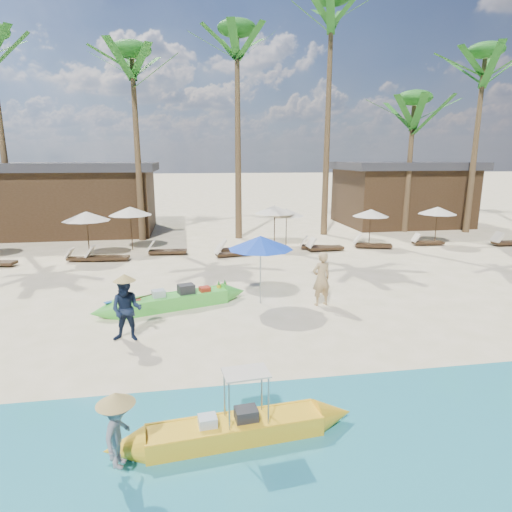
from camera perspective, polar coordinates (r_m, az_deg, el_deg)
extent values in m
plane|color=#FFE4BC|center=(11.49, -4.39, -10.67)|extent=(240.00, 240.00, 0.00)
cube|color=tan|center=(7.21, -0.50, -26.64)|extent=(240.00, 4.50, 0.01)
cube|color=green|center=(13.70, -10.98, -5.97)|extent=(3.50, 1.72, 0.41)
cube|color=white|center=(13.69, -10.99, -5.89)|extent=(2.98, 1.38, 0.19)
cube|color=#262628|center=(13.72, -9.29, -4.54)|extent=(0.58, 0.51, 0.38)
cube|color=silver|center=(13.56, -12.87, -5.07)|extent=(0.46, 0.43, 0.30)
cube|color=#B32B17|center=(13.87, -6.85, -4.57)|extent=(0.39, 0.36, 0.24)
cylinder|color=#B32B17|center=(13.47, -15.55, -5.82)|extent=(0.24, 0.24, 0.10)
cylinder|color=#262628|center=(13.32, -16.60, -6.12)|extent=(0.22, 0.22, 0.09)
sphere|color=#C7BD7C|center=(13.31, -18.04, -5.99)|extent=(0.20, 0.20, 0.20)
cylinder|color=yellow|center=(14.18, -4.98, -4.21)|extent=(0.15, 0.15, 0.20)
cylinder|color=yellow|center=(14.26, -4.16, -4.10)|extent=(0.15, 0.15, 0.20)
cube|color=yellow|center=(7.69, -2.75, -22.19)|extent=(2.97, 0.89, 0.35)
cube|color=white|center=(7.68, -2.75, -22.08)|extent=(2.55, 0.68, 0.16)
cube|color=#262628|center=(7.59, -1.32, -20.55)|extent=(0.40, 0.33, 0.28)
cube|color=silver|center=(7.50, -6.47, -21.26)|extent=(0.32, 0.29, 0.24)
cube|color=beige|center=(7.18, -1.35, -15.29)|extent=(0.78, 0.58, 0.03)
imported|color=tan|center=(13.66, 8.71, -3.01)|extent=(0.71, 0.55, 1.74)
imported|color=#141F37|center=(11.43, -16.87, -6.89)|extent=(0.90, 0.76, 1.65)
imported|color=gray|center=(6.98, -17.91, -21.58)|extent=(0.54, 0.76, 1.07)
cylinder|color=#99999E|center=(13.61, 0.60, -2.02)|extent=(0.05, 0.05, 2.15)
cone|color=blue|center=(13.40, 0.61, 1.82)|extent=(2.06, 2.06, 0.42)
cylinder|color=#362516|center=(21.27, -21.49, 2.52)|extent=(0.05, 0.05, 2.13)
cone|color=beige|center=(21.14, -21.70, 4.97)|extent=(2.13, 2.13, 0.43)
cube|color=#362516|center=(20.86, -21.82, -0.31)|extent=(1.60, 0.73, 0.11)
cube|color=beige|center=(21.06, -23.61, 0.41)|extent=(0.42, 0.54, 0.45)
cube|color=#362516|center=(20.56, -19.06, -0.20)|extent=(1.85, 0.76, 0.13)
cube|color=beige|center=(20.73, -21.23, 0.62)|extent=(0.46, 0.62, 0.52)
cylinder|color=#362516|center=(22.55, -16.29, 3.47)|extent=(0.05, 0.05, 2.14)
cone|color=beige|center=(22.42, -16.44, 5.79)|extent=(2.14, 2.14, 0.43)
cube|color=#362516|center=(21.15, -11.67, 0.60)|extent=(1.83, 0.71, 0.13)
cube|color=beige|center=(21.19, -13.84, 1.39)|extent=(0.44, 0.61, 0.53)
cylinder|color=#362516|center=(22.58, 2.48, 3.94)|extent=(0.05, 0.05, 2.10)
cone|color=beige|center=(22.46, 2.50, 6.22)|extent=(2.10, 2.10, 0.42)
cube|color=#362516|center=(20.36, -3.13, 0.32)|extent=(1.65, 0.81, 0.11)
cube|color=beige|center=(20.11, -5.03, 0.94)|extent=(0.45, 0.57, 0.46)
cube|color=#362516|center=(21.21, -2.37, 0.89)|extent=(1.81, 0.70, 0.13)
cube|color=beige|center=(21.01, -4.47, 1.61)|extent=(0.44, 0.60, 0.52)
cylinder|color=#362516|center=(22.92, 4.05, 3.80)|extent=(0.05, 0.05, 1.90)
cone|color=beige|center=(22.81, 4.09, 5.83)|extent=(1.90, 1.90, 0.38)
cube|color=#362516|center=(21.82, 9.26, 1.08)|extent=(1.81, 0.69, 0.13)
cube|color=beige|center=(21.48, 7.36, 1.80)|extent=(0.44, 0.60, 0.52)
cube|color=#362516|center=(22.04, 8.33, 1.21)|extent=(1.79, 1.09, 0.12)
cube|color=beige|center=(22.02, 6.40, 2.05)|extent=(0.54, 0.65, 0.50)
cylinder|color=#362516|center=(23.44, 14.94, 3.60)|extent=(0.05, 0.05, 1.90)
cone|color=beige|center=(23.33, 15.06, 5.58)|extent=(1.90, 1.90, 0.38)
cube|color=#362516|center=(22.99, 15.35, 1.40)|extent=(1.94, 1.13, 0.13)
cube|color=beige|center=(22.84, 13.37, 2.27)|extent=(0.58, 0.70, 0.54)
cylinder|color=#362516|center=(25.06, 22.89, 3.69)|extent=(0.05, 0.05, 1.98)
cone|color=beige|center=(24.95, 23.06, 5.61)|extent=(1.98, 1.98, 0.40)
cube|color=#362516|center=(24.76, 21.97, 1.67)|extent=(1.65, 0.67, 0.11)
cube|color=beige|center=(24.40, 20.52, 2.32)|extent=(0.41, 0.55, 0.47)
cube|color=#362516|center=(26.54, 30.59, 1.49)|extent=(1.58, 0.57, 0.11)
cube|color=beige|center=(26.03, 29.54, 2.04)|extent=(0.37, 0.52, 0.46)
cube|color=#362516|center=(26.58, 30.85, 1.54)|extent=(1.93, 0.70, 0.13)
cube|color=beige|center=(26.03, 29.46, 2.25)|extent=(0.45, 0.63, 0.55)
cone|color=brown|center=(27.32, -30.75, 13.00)|extent=(0.40, 0.40, 10.89)
cone|color=brown|center=(24.89, -15.55, 13.55)|extent=(0.40, 0.40, 10.08)
ellipsoid|color=#226218|center=(25.48, -16.30, 24.92)|extent=(2.08, 2.08, 0.88)
cone|color=brown|center=(24.71, -2.44, 15.37)|extent=(0.40, 0.40, 11.26)
ellipsoid|color=#226218|center=(25.56, -2.57, 28.08)|extent=(2.08, 2.08, 0.88)
cone|color=brown|center=(26.29, 9.53, 17.15)|extent=(0.40, 0.40, 13.16)
cone|color=brown|center=(28.51, 19.76, 11.12)|extent=(0.40, 0.40, 8.07)
ellipsoid|color=#226218|center=(28.72, 20.40, 19.18)|extent=(2.08, 2.08, 0.88)
cone|color=brown|center=(29.80, 27.21, 12.99)|extent=(0.40, 0.40, 10.64)
ellipsoid|color=#226218|center=(30.39, 28.33, 23.01)|extent=(2.08, 2.08, 0.88)
cube|color=#362516|center=(29.02, -23.71, 6.57)|extent=(10.00, 6.00, 3.80)
cube|color=#2D2D33|center=(28.90, -24.10, 10.80)|extent=(10.80, 6.60, 0.50)
cube|color=#362516|center=(31.80, 18.72, 7.45)|extent=(8.00, 6.00, 3.80)
cube|color=#2D2D33|center=(31.69, 19.01, 11.31)|extent=(8.80, 6.60, 0.50)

